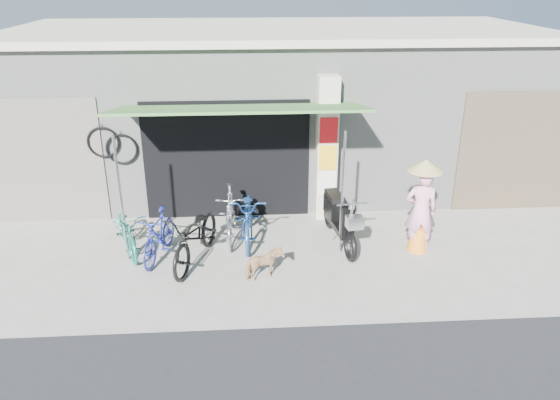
{
  "coord_description": "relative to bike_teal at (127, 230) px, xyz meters",
  "views": [
    {
      "loc": [
        -0.8,
        -8.17,
        4.89
      ],
      "look_at": [
        -0.2,
        1.0,
        1.0
      ],
      "focal_mm": 35.0,
      "sensor_mm": 36.0,
      "label": 1
    }
  ],
  "objects": [
    {
      "name": "bicycle_shop",
      "position": [
        3.03,
        4.0,
        1.41
      ],
      "size": [
        12.3,
        5.3,
        3.66
      ],
      "color": "gray",
      "rests_on": "ground"
    },
    {
      "name": "bike_teal",
      "position": [
        0.0,
        0.0,
        0.0
      ],
      "size": [
        1.12,
        1.72,
        0.85
      ],
      "primitive_type": "imported",
      "rotation": [
        0.0,
        0.0,
        0.37
      ],
      "color": "#1A7861",
      "rests_on": "ground"
    },
    {
      "name": "awning",
      "position": [
        2.13,
        0.53,
        2.09
      ],
      "size": [
        4.6,
        1.88,
        2.72
      ],
      "color": "#3B6D31",
      "rests_on": "ground"
    },
    {
      "name": "bike_blue",
      "position": [
        0.62,
        -0.3,
        0.02
      ],
      "size": [
        0.76,
        1.56,
        0.9
      ],
      "primitive_type": "imported",
      "rotation": [
        0.0,
        0.0,
        -0.23
      ],
      "color": "#212C9A",
      "rests_on": "ground"
    },
    {
      "name": "bike_silver",
      "position": [
        1.9,
        0.41,
        0.09
      ],
      "size": [
        0.5,
        1.73,
        1.04
      ],
      "primitive_type": "imported",
      "rotation": [
        0.0,
        0.0,
        -0.01
      ],
      "color": "#B6B7BC",
      "rests_on": "ground"
    },
    {
      "name": "moped",
      "position": [
        3.98,
        0.1,
        0.08
      ],
      "size": [
        0.59,
        1.98,
        1.12
      ],
      "rotation": [
        0.0,
        0.0,
        0.12
      ],
      "color": "black",
      "rests_on": "ground"
    },
    {
      "name": "nun",
      "position": [
        5.41,
        -0.33,
        0.46
      ],
      "size": [
        0.64,
        0.64,
        1.8
      ],
      "rotation": [
        0.0,
        0.0,
        3.05
      ],
      "color": "#EB9EC0",
      "rests_on": "ground"
    },
    {
      "name": "shop_pillar",
      "position": [
        3.89,
        1.35,
        1.07
      ],
      "size": [
        0.42,
        0.44,
        3.0
      ],
      "color": "beige",
      "rests_on": "ground"
    },
    {
      "name": "bike_black",
      "position": [
        1.32,
        -0.51,
        0.09
      ],
      "size": [
        1.23,
        2.08,
        1.03
      ],
      "primitive_type": "imported",
      "rotation": [
        0.0,
        0.0,
        -0.29
      ],
      "color": "black",
      "rests_on": "ground"
    },
    {
      "name": "ground",
      "position": [
        3.04,
        -1.09,
        -0.43
      ],
      "size": [
        80.0,
        80.0,
        0.0
      ],
      "primitive_type": "plane",
      "color": "#A29D92",
      "rests_on": "ground"
    },
    {
      "name": "bike_navy",
      "position": [
        2.26,
        0.33,
        0.08
      ],
      "size": [
        0.73,
        1.95,
        1.01
      ],
      "primitive_type": "imported",
      "rotation": [
        0.0,
        0.0,
        -0.03
      ],
      "color": "#204A94",
      "rests_on": "ground"
    },
    {
      "name": "street_dog",
      "position": [
        2.49,
        -1.18,
        -0.15
      ],
      "size": [
        0.73,
        0.57,
        0.56
      ],
      "primitive_type": "imported",
      "rotation": [
        0.0,
        0.0,
        2.04
      ],
      "color": "#977F50",
      "rests_on": "ground"
    },
    {
      "name": "neighbour_left",
      "position": [
        -1.96,
        1.5,
        0.87
      ],
      "size": [
        2.6,
        0.06,
        2.6
      ],
      "primitive_type": "cube",
      "color": "#6B665B",
      "rests_on": "ground"
    },
    {
      "name": "neighbour_right",
      "position": [
        8.04,
        1.5,
        0.87
      ],
      "size": [
        2.6,
        0.06,
        2.6
      ],
      "primitive_type": "cube",
      "color": "brown",
      "rests_on": "ground"
    }
  ]
}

